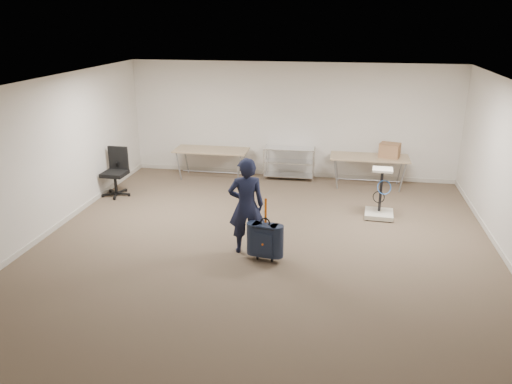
# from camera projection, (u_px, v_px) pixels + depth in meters

# --- Properties ---
(ground) EXTENTS (9.00, 9.00, 0.00)m
(ground) POSITION_uv_depth(u_px,v_px,m) (261.00, 253.00, 8.47)
(ground) COLOR #4E3E2F
(ground) RESTS_ON ground
(room_shell) EXTENTS (8.00, 9.00, 9.00)m
(room_shell) POSITION_uv_depth(u_px,v_px,m) (273.00, 220.00, 9.74)
(room_shell) COLOR beige
(room_shell) RESTS_ON ground
(folding_table_left) EXTENTS (1.80, 0.75, 0.73)m
(folding_table_left) POSITION_uv_depth(u_px,v_px,m) (211.00, 151.00, 12.23)
(folding_table_left) COLOR #98845D
(folding_table_left) RESTS_ON ground
(folding_table_right) EXTENTS (1.80, 0.75, 0.73)m
(folding_table_right) POSITION_uv_depth(u_px,v_px,m) (369.00, 159.00, 11.60)
(folding_table_right) COLOR #98845D
(folding_table_right) RESTS_ON ground
(wire_shelf) EXTENTS (1.22, 0.47, 0.80)m
(wire_shelf) POSITION_uv_depth(u_px,v_px,m) (289.00, 162.00, 12.23)
(wire_shelf) COLOR silver
(wire_shelf) RESTS_ON ground
(person) EXTENTS (0.69, 0.55, 1.66)m
(person) POSITION_uv_depth(u_px,v_px,m) (246.00, 206.00, 8.29)
(person) COLOR black
(person) RESTS_ON ground
(suitcase) EXTENTS (0.43, 0.29, 1.08)m
(suitcase) POSITION_uv_depth(u_px,v_px,m) (265.00, 240.00, 8.11)
(suitcase) COLOR black
(suitcase) RESTS_ON ground
(office_chair) EXTENTS (0.65, 0.65, 1.07)m
(office_chair) POSITION_uv_depth(u_px,v_px,m) (116.00, 181.00, 11.17)
(office_chair) COLOR black
(office_chair) RESTS_ON ground
(equipment_cart) EXTENTS (0.58, 0.58, 1.02)m
(equipment_cart) POSITION_uv_depth(u_px,v_px,m) (380.00, 205.00, 9.92)
(equipment_cart) COLOR #EAE5C9
(equipment_cart) RESTS_ON ground
(cardboard_box) EXTENTS (0.52, 0.45, 0.33)m
(cardboard_box) POSITION_uv_depth(u_px,v_px,m) (390.00, 150.00, 11.47)
(cardboard_box) COLOR #A0844A
(cardboard_box) RESTS_ON folding_table_right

